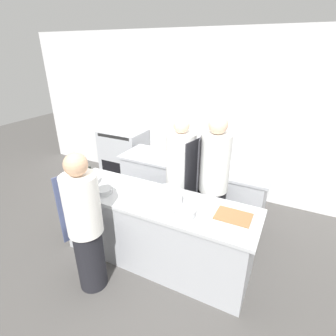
{
  "coord_description": "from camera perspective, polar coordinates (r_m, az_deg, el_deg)",
  "views": [
    {
      "loc": [
        1.32,
        -2.26,
        2.49
      ],
      "look_at": [
        0.0,
        0.35,
        1.15
      ],
      "focal_mm": 28.0,
      "sensor_mm": 36.0,
      "label": 1
    }
  ],
  "objects": [
    {
      "name": "ground_plane",
      "position": [
        3.62,
        -2.65,
        -18.95
      ],
      "size": [
        16.0,
        16.0,
        0.0
      ],
      "primitive_type": "plane",
      "color": "#4C4947"
    },
    {
      "name": "wall_back",
      "position": [
        4.71,
        10.02,
        10.89
      ],
      "size": [
        8.0,
        0.06,
        2.8
      ],
      "color": "silver",
      "rests_on": "ground_plane"
    },
    {
      "name": "prep_counter",
      "position": [
        3.32,
        -2.81,
        -13.31
      ],
      "size": [
        2.41,
        0.72,
        0.9
      ],
      "color": "#A8AAAF",
      "rests_on": "ground_plane"
    },
    {
      "name": "pass_counter",
      "position": [
        4.24,
        5.04,
        -4.25
      ],
      "size": [
        2.35,
        0.7,
        0.9
      ],
      "color": "#A8AAAF",
      "rests_on": "ground_plane"
    },
    {
      "name": "oven_range",
      "position": [
        5.42,
        -9.49,
        2.85
      ],
      "size": [
        0.85,
        0.63,
        1.02
      ],
      "color": "#A8AAAF",
      "rests_on": "ground_plane"
    },
    {
      "name": "chef_at_prep_near",
      "position": [
        2.91,
        -17.57,
        -11.95
      ],
      "size": [
        0.41,
        0.4,
        1.62
      ],
      "rotation": [
        0.0,
        0.0,
        1.3
      ],
      "color": "black",
      "rests_on": "ground_plane"
    },
    {
      "name": "chef_at_stove",
      "position": [
        3.57,
        2.74,
        -2.65
      ],
      "size": [
        0.43,
        0.41,
        1.72
      ],
      "rotation": [
        0.0,
        0.0,
        -1.77
      ],
      "color": "black",
      "rests_on": "ground_plane"
    },
    {
      "name": "chef_at_pass_far",
      "position": [
        3.41,
        9.78,
        -3.48
      ],
      "size": [
        0.41,
        0.4,
        1.8
      ],
      "rotation": [
        0.0,
        0.0,
        1.79
      ],
      "color": "black",
      "rests_on": "ground_plane"
    },
    {
      "name": "bottle_olive_oil",
      "position": [
        3.35,
        -18.24,
        -3.12
      ],
      "size": [
        0.08,
        0.08,
        0.25
      ],
      "color": "#19471E",
      "rests_on": "prep_counter"
    },
    {
      "name": "bottle_vinegar",
      "position": [
        3.38,
        -16.38,
        -2.42
      ],
      "size": [
        0.07,
        0.07,
        0.28
      ],
      "color": "black",
      "rests_on": "prep_counter"
    },
    {
      "name": "bottle_wine",
      "position": [
        2.93,
        2.4,
        -6.55
      ],
      "size": [
        0.08,
        0.08,
        0.2
      ],
      "color": "silver",
      "rests_on": "prep_counter"
    },
    {
      "name": "bowl_mixing_large",
      "position": [
        3.26,
        -14.1,
        -4.77
      ],
      "size": [
        0.23,
        0.23,
        0.07
      ],
      "color": "#B7BABC",
      "rests_on": "prep_counter"
    },
    {
      "name": "bowl_prep_small",
      "position": [
        2.78,
        3.69,
        -9.47
      ],
      "size": [
        0.24,
        0.24,
        0.07
      ],
      "color": "#B7BABC",
      "rests_on": "prep_counter"
    },
    {
      "name": "bowl_ceramic_blue",
      "position": [
        3.11,
        -0.12,
        -5.26
      ],
      "size": [
        0.28,
        0.28,
        0.08
      ],
      "color": "#B7BABC",
      "rests_on": "prep_counter"
    },
    {
      "name": "cutting_board",
      "position": [
        2.84,
        14.05,
        -10.16
      ],
      "size": [
        0.37,
        0.27,
        0.01
      ],
      "color": "olive",
      "rests_on": "prep_counter"
    },
    {
      "name": "stockpot",
      "position": [
        3.82,
        7.09,
        1.84
      ],
      "size": [
        0.28,
        0.28,
        0.25
      ],
      "color": "#A8AAAF",
      "rests_on": "pass_counter"
    }
  ]
}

